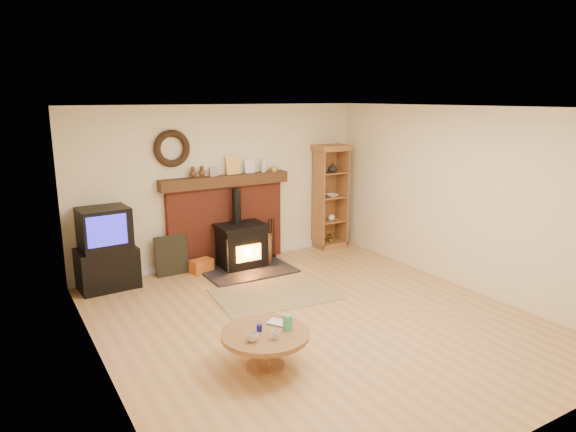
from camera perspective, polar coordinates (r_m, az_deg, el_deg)
ground at (r=6.55m, az=3.03°, el=-11.44°), size 5.50×5.50×0.00m
room_shell at (r=6.11m, az=2.59°, el=3.66°), size 5.02×5.52×2.61m
chimney_breast at (r=8.52m, az=-6.90°, el=0.03°), size 2.20×0.22×1.78m
wood_stove at (r=8.33m, az=-5.11°, el=-3.45°), size 1.40×1.00×1.28m
area_rug at (r=7.31m, az=-1.45°, el=-8.67°), size 1.76×1.30×0.01m
tv_unit at (r=7.83m, az=-19.57°, el=-3.58°), size 0.84×0.62×1.19m
curio_cabinet at (r=9.36m, az=4.64°, el=2.16°), size 0.60×0.44×1.88m
firelog_box at (r=8.26m, az=-9.58°, el=-5.49°), size 0.38×0.29×0.21m
leaning_painting at (r=8.21m, az=-12.79°, el=-4.27°), size 0.52×0.14×0.62m
fire_tools at (r=8.87m, az=-1.83°, el=-3.82°), size 0.16×0.16×0.70m
coffee_table at (r=5.37m, az=-2.51°, el=-13.48°), size 0.91×0.91×0.55m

